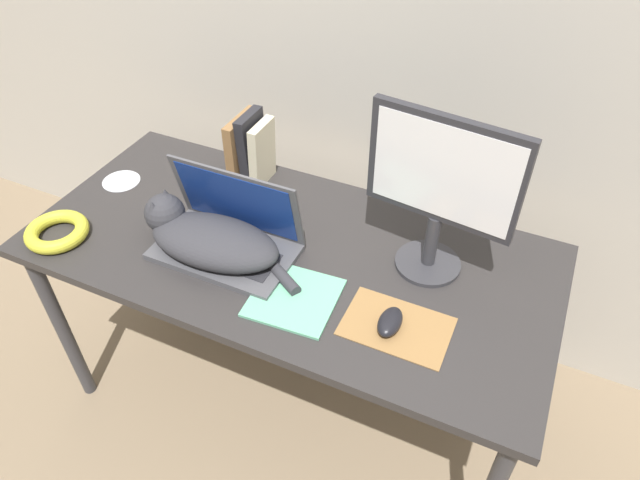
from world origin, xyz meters
TOP-DOWN VIEW (x-y plane):
  - ground_plane at (0.00, 0.00)m, footprint 12.00×12.00m
  - desk at (0.00, 0.35)m, footprint 1.49×0.70m
  - laptop at (-0.15, 0.28)m, footprint 0.39×0.23m
  - cat at (-0.19, 0.24)m, footprint 0.50×0.21m
  - external_monitor at (0.38, 0.45)m, footprint 0.39×0.18m
  - mousepad at (0.37, 0.21)m, footprint 0.26×0.17m
  - computer_mouse at (0.36, 0.20)m, footprint 0.06×0.10m
  - book_row at (-0.25, 0.60)m, footprint 0.10×0.16m
  - cable_coil at (-0.62, 0.11)m, footprint 0.18×0.18m
  - notepad at (0.10, 0.18)m, footprint 0.23×0.22m
  - cd_disc at (-0.63, 0.41)m, footprint 0.12×0.12m

SIDE VIEW (x-z plane):
  - ground_plane at x=0.00m, z-range 0.00..0.00m
  - desk at x=0.00m, z-range 0.29..1.01m
  - cd_disc at x=-0.63m, z-range 0.72..0.72m
  - mousepad at x=0.37m, z-range 0.72..0.72m
  - notepad at x=0.10m, z-range 0.72..0.73m
  - cable_coil at x=-0.62m, z-range 0.72..0.76m
  - computer_mouse at x=0.36m, z-range 0.72..0.76m
  - laptop at x=-0.15m, z-range 0.65..0.89m
  - cat at x=-0.19m, z-range 0.71..0.85m
  - book_row at x=-0.25m, z-range 0.71..0.95m
  - external_monitor at x=0.38m, z-range 0.76..1.21m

